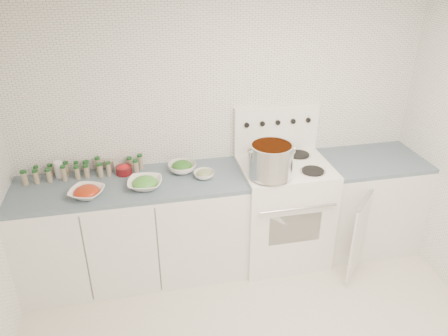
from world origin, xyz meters
TOP-DOWN VIEW (x-y plane):
  - room_walls at (0.00, 0.00)m, footprint 3.54×3.04m
  - counter_left at (-0.82, 1.19)m, footprint 1.85×0.62m
  - stove at (0.48, 1.19)m, footprint 0.76×0.70m
  - counter_right at (1.30, 1.19)m, footprint 0.89×0.91m
  - stock_pot at (0.29, 1.00)m, footprint 0.37×0.35m
  - bowl_tomato at (-1.14, 1.05)m, footprint 0.33×0.33m
  - bowl_snowpea at (-0.70, 1.10)m, footprint 0.31×0.31m
  - bowl_broccoli at (-0.38, 1.30)m, footprint 0.29×0.29m
  - bowl_zucchini at (-0.22, 1.16)m, footprint 0.19×0.19m
  - bowl_pepper at (-0.86, 1.36)m, footprint 0.13×0.13m
  - salt_canister at (-1.38, 1.41)m, footprint 0.09×0.09m
  - tin_can at (-0.98, 1.45)m, footprint 0.09×0.09m
  - spice_cluster at (-1.19, 1.39)m, footprint 0.95×0.16m

SIDE VIEW (x-z plane):
  - counter_right at x=1.30m, z-range 0.00..0.90m
  - counter_left at x=-0.82m, z-range 0.00..0.90m
  - stove at x=0.48m, z-range -0.18..1.18m
  - bowl_zucchini at x=-0.22m, z-range 0.90..0.97m
  - bowl_tomato at x=-1.14m, z-range 0.89..0.98m
  - bowl_snowpea at x=-0.70m, z-range 0.89..0.98m
  - bowl_pepper at x=-0.86m, z-range 0.90..0.98m
  - bowl_broccoli at x=-0.38m, z-range 0.90..0.99m
  - tin_can at x=-0.98m, z-range 0.90..0.99m
  - spice_cluster at x=-1.19m, z-range 0.89..1.03m
  - salt_canister at x=-1.38m, z-range 0.90..1.04m
  - stock_pot at x=0.29m, z-range 0.96..1.22m
  - room_walls at x=0.00m, z-range 0.30..2.82m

